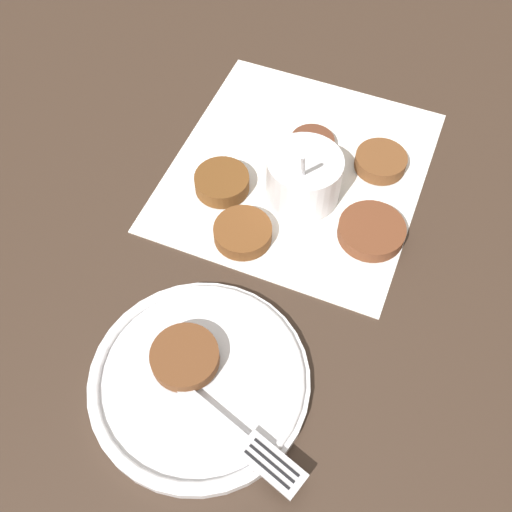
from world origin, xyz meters
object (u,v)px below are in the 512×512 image
object	(u,v)px
sauce_bowl	(304,179)
serving_plate	(203,381)
fork	(243,440)
fritter_on_plate	(185,357)

from	to	relation	value
sauce_bowl	serving_plate	world-z (taller)	sauce_bowl
sauce_bowl	serving_plate	size ratio (longest dim) A/B	0.54
serving_plate	fork	bearing A→B (deg)	-127.94
serving_plate	fritter_on_plate	xyz separation A→B (m)	(0.01, 0.02, 0.02)
fork	fritter_on_plate	bearing A→B (deg)	54.52
sauce_bowl	fritter_on_plate	size ratio (longest dim) A/B	1.73
serving_plate	fritter_on_plate	world-z (taller)	fritter_on_plate
sauce_bowl	fritter_on_plate	world-z (taller)	sauce_bowl
sauce_bowl	serving_plate	xyz separation A→B (m)	(-0.27, 0.03, -0.02)
sauce_bowl	fritter_on_plate	xyz separation A→B (m)	(-0.26, 0.05, -0.00)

